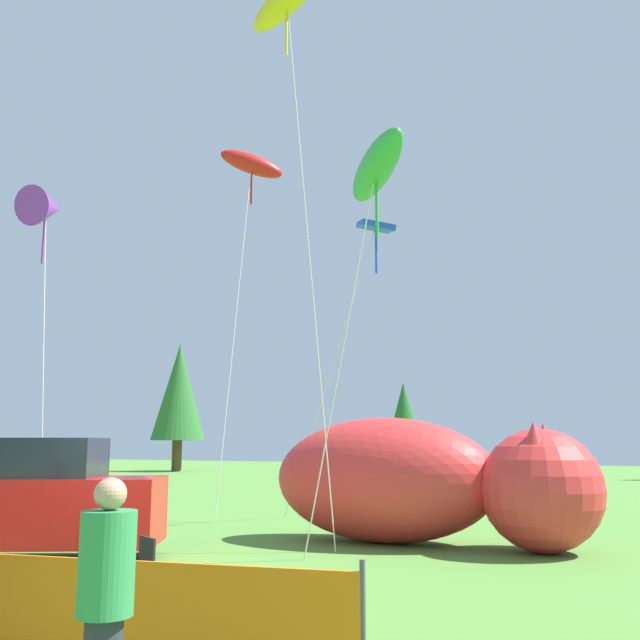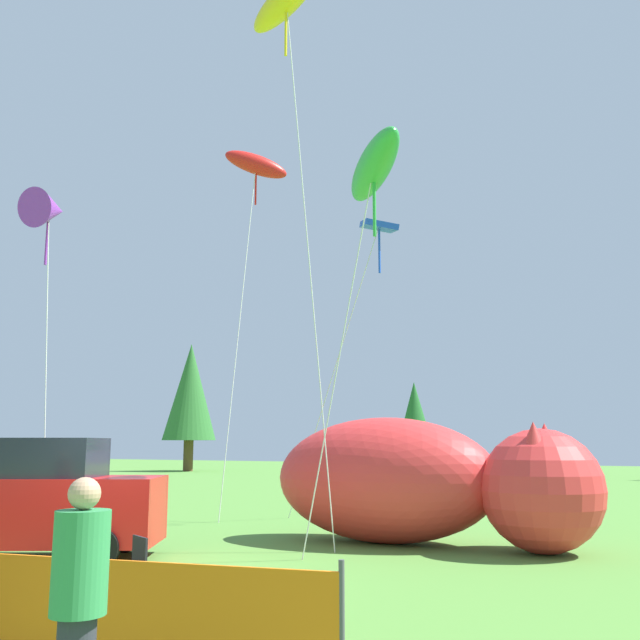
{
  "view_description": "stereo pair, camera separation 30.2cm",
  "coord_description": "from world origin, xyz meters",
  "px_view_note": "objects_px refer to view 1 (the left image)",
  "views": [
    {
      "loc": [
        7.74,
        -8.6,
        2.02
      ],
      "look_at": [
        1.42,
        4.43,
        4.52
      ],
      "focal_mm": 40.0,
      "sensor_mm": 36.0,
      "label": 1
    },
    {
      "loc": [
        8.01,
        -8.46,
        2.02
      ],
      "look_at": [
        1.42,
        4.43,
        4.52
      ],
      "focal_mm": 40.0,
      "sensor_mm": 36.0,
      "label": 2
    }
  ],
  "objects_px": {
    "kite_blue_box": "(374,232)",
    "kite_red_lizard": "(251,165)",
    "parked_car": "(42,500)",
    "folding_chair": "(137,566)",
    "inflatable_cat": "(420,485)",
    "kite_purple_delta": "(46,209)",
    "kite_green_fish": "(376,168)",
    "spectator_in_black_shirt": "(105,597)",
    "kite_yellow_hero": "(287,1)"
  },
  "relations": [
    {
      "from": "parked_car",
      "to": "inflatable_cat",
      "type": "height_order",
      "value": "inflatable_cat"
    },
    {
      "from": "inflatable_cat",
      "to": "kite_purple_delta",
      "type": "relative_size",
      "value": 0.86
    },
    {
      "from": "kite_purple_delta",
      "to": "spectator_in_black_shirt",
      "type": "bearing_deg",
      "value": -39.4
    },
    {
      "from": "inflatable_cat",
      "to": "kite_green_fish",
      "type": "height_order",
      "value": "kite_green_fish"
    },
    {
      "from": "kite_green_fish",
      "to": "kite_yellow_hero",
      "type": "bearing_deg",
      "value": 165.04
    },
    {
      "from": "parked_car",
      "to": "spectator_in_black_shirt",
      "type": "height_order",
      "value": "parked_car"
    },
    {
      "from": "parked_car",
      "to": "kite_yellow_hero",
      "type": "distance_m",
      "value": 11.13
    },
    {
      "from": "inflatable_cat",
      "to": "kite_red_lizard",
      "type": "xyz_separation_m",
      "value": [
        -6.43,
        3.73,
        9.31
      ]
    },
    {
      "from": "folding_chair",
      "to": "kite_yellow_hero",
      "type": "bearing_deg",
      "value": -146.47
    },
    {
      "from": "folding_chair",
      "to": "kite_yellow_hero",
      "type": "relative_size",
      "value": 0.07
    },
    {
      "from": "kite_red_lizard",
      "to": "inflatable_cat",
      "type": "bearing_deg",
      "value": -30.15
    },
    {
      "from": "kite_purple_delta",
      "to": "folding_chair",
      "type": "bearing_deg",
      "value": -31.49
    },
    {
      "from": "kite_red_lizard",
      "to": "kite_purple_delta",
      "type": "bearing_deg",
      "value": -101.03
    },
    {
      "from": "kite_blue_box",
      "to": "kite_yellow_hero",
      "type": "bearing_deg",
      "value": -88.8
    },
    {
      "from": "inflatable_cat",
      "to": "kite_blue_box",
      "type": "relative_size",
      "value": 0.84
    },
    {
      "from": "kite_green_fish",
      "to": "kite_yellow_hero",
      "type": "distance_m",
      "value": 4.92
    },
    {
      "from": "kite_red_lizard",
      "to": "folding_chair",
      "type": "bearing_deg",
      "value": -64.99
    },
    {
      "from": "parked_car",
      "to": "kite_yellow_hero",
      "type": "height_order",
      "value": "kite_yellow_hero"
    },
    {
      "from": "spectator_in_black_shirt",
      "to": "kite_red_lizard",
      "type": "relative_size",
      "value": 0.16
    },
    {
      "from": "inflatable_cat",
      "to": "kite_yellow_hero",
      "type": "xyz_separation_m",
      "value": [
        -2.04,
        -2.05,
        10.12
      ]
    },
    {
      "from": "spectator_in_black_shirt",
      "to": "kite_green_fish",
      "type": "relative_size",
      "value": 0.24
    },
    {
      "from": "parked_car",
      "to": "spectator_in_black_shirt",
      "type": "distance_m",
      "value": 8.46
    },
    {
      "from": "inflatable_cat",
      "to": "kite_red_lizard",
      "type": "distance_m",
      "value": 11.91
    },
    {
      "from": "kite_green_fish",
      "to": "kite_blue_box",
      "type": "bearing_deg",
      "value": 111.83
    },
    {
      "from": "spectator_in_black_shirt",
      "to": "parked_car",
      "type": "bearing_deg",
      "value": 139.74
    },
    {
      "from": "kite_green_fish",
      "to": "kite_red_lizard",
      "type": "bearing_deg",
      "value": 135.96
    },
    {
      "from": "spectator_in_black_shirt",
      "to": "kite_yellow_hero",
      "type": "xyz_separation_m",
      "value": [
        -3.07,
        8.09,
        10.32
      ]
    },
    {
      "from": "kite_green_fish",
      "to": "kite_purple_delta",
      "type": "bearing_deg",
      "value": -177.75
    },
    {
      "from": "kite_blue_box",
      "to": "folding_chair",
      "type": "bearing_deg",
      "value": -86.47
    },
    {
      "from": "folding_chair",
      "to": "kite_yellow_hero",
      "type": "distance_m",
      "value": 11.79
    },
    {
      "from": "kite_blue_box",
      "to": "kite_red_lizard",
      "type": "xyz_separation_m",
      "value": [
        -4.28,
        0.6,
        2.87
      ]
    },
    {
      "from": "parked_car",
      "to": "kite_red_lizard",
      "type": "bearing_deg",
      "value": 68.34
    },
    {
      "from": "inflatable_cat",
      "to": "kite_purple_delta",
      "type": "bearing_deg",
      "value": -158.51
    },
    {
      "from": "folding_chair",
      "to": "kite_red_lizard",
      "type": "xyz_separation_m",
      "value": [
        -4.89,
        10.48,
        10.0
      ]
    },
    {
      "from": "inflatable_cat",
      "to": "kite_red_lizard",
      "type": "relative_size",
      "value": 0.6
    },
    {
      "from": "folding_chair",
      "to": "kite_blue_box",
      "type": "distance_m",
      "value": 12.19
    },
    {
      "from": "spectator_in_black_shirt",
      "to": "folding_chair",
      "type": "bearing_deg",
      "value": 127.05
    },
    {
      "from": "folding_chair",
      "to": "kite_blue_box",
      "type": "bearing_deg",
      "value": -149.03
    },
    {
      "from": "inflatable_cat",
      "to": "kite_green_fish",
      "type": "relative_size",
      "value": 0.91
    },
    {
      "from": "kite_yellow_hero",
      "to": "kite_red_lizard",
      "type": "xyz_separation_m",
      "value": [
        -4.39,
        5.78,
        -0.81
      ]
    },
    {
      "from": "parked_car",
      "to": "kite_red_lizard",
      "type": "distance_m",
      "value": 12.69
    },
    {
      "from": "folding_chair",
      "to": "inflatable_cat",
      "type": "bearing_deg",
      "value": -165.42
    },
    {
      "from": "parked_car",
      "to": "folding_chair",
      "type": "bearing_deg",
      "value": -56.41
    },
    {
      "from": "spectator_in_black_shirt",
      "to": "kite_yellow_hero",
      "type": "relative_size",
      "value": 0.15
    },
    {
      "from": "kite_blue_box",
      "to": "kite_yellow_hero",
      "type": "relative_size",
      "value": 0.68
    },
    {
      "from": "folding_chair",
      "to": "kite_purple_delta",
      "type": "bearing_deg",
      "value": -94.06
    },
    {
      "from": "kite_purple_delta",
      "to": "kite_green_fish",
      "type": "relative_size",
      "value": 1.06
    },
    {
      "from": "inflatable_cat",
      "to": "spectator_in_black_shirt",
      "type": "height_order",
      "value": "inflatable_cat"
    },
    {
      "from": "kite_blue_box",
      "to": "kite_red_lizard",
      "type": "height_order",
      "value": "kite_red_lizard"
    },
    {
      "from": "kite_green_fish",
      "to": "kite_red_lizard",
      "type": "xyz_separation_m",
      "value": [
        -6.59,
        6.37,
        3.55
      ]
    }
  ]
}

